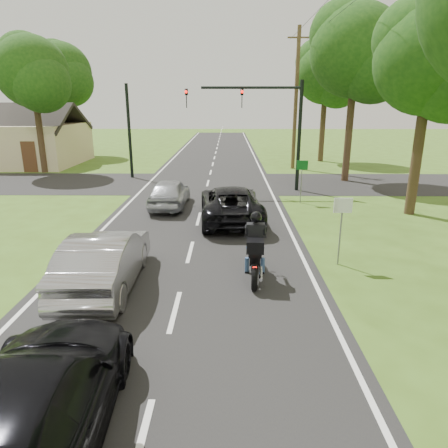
{
  "coord_description": "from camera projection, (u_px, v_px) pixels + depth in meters",
  "views": [
    {
      "loc": [
        1.28,
        -8.57,
        4.83
      ],
      "look_at": [
        1.15,
        3.0,
        1.3
      ],
      "focal_mm": 32.0,
      "sensor_mm": 36.0,
      "label": 1
    }
  ],
  "objects": [
    {
      "name": "sign_white",
      "position": [
        342.0,
        215.0,
        11.95
      ],
      "size": [
        0.55,
        0.07,
        2.12
      ],
      "color": "slate",
      "rests_on": "ground"
    },
    {
      "name": "silver_sedan",
      "position": [
        105.0,
        260.0,
        10.71
      ],
      "size": [
        1.73,
        4.7,
        1.54
      ],
      "primitive_type": "imported",
      "rotation": [
        0.0,
        0.0,
        3.16
      ],
      "color": "#A4A4A8",
      "rests_on": "road"
    },
    {
      "name": "tree_row_e",
      "position": [
        330.0,
        77.0,
        32.18
      ],
      "size": [
        5.28,
        5.12,
        9.61
      ],
      "color": "#332316",
      "rests_on": "ground"
    },
    {
      "name": "signal_pole_far",
      "position": [
        129.0,
        132.0,
        26.02
      ],
      "size": [
        0.2,
        0.2,
        6.0
      ],
      "primitive_type": "cylinder",
      "color": "black",
      "rests_on": "ground"
    },
    {
      "name": "road",
      "position": [
        202.0,
        207.0,
        19.18
      ],
      "size": [
        8.0,
        100.0,
        0.01
      ],
      "primitive_type": "cube",
      "color": "black",
      "rests_on": "ground"
    },
    {
      "name": "sign_green",
      "position": [
        302.0,
        171.0,
        19.6
      ],
      "size": [
        0.55,
        0.07,
        2.12
      ],
      "color": "slate",
      "rests_on": "ground"
    },
    {
      "name": "tree_row_c",
      "position": [
        438.0,
        66.0,
        16.11
      ],
      "size": [
        4.8,
        4.65,
        8.76
      ],
      "color": "#332316",
      "rests_on": "ground"
    },
    {
      "name": "motorcycle_rider",
      "position": [
        255.0,
        253.0,
        11.21
      ],
      "size": [
        0.65,
        2.3,
        1.98
      ],
      "rotation": [
        0.0,
        0.0,
        -0.07
      ],
      "color": "black",
      "rests_on": "ground"
    },
    {
      "name": "tree_left_near",
      "position": [
        35.0,
        76.0,
        26.76
      ],
      "size": [
        5.12,
        4.96,
        9.22
      ],
      "color": "#332316",
      "rests_on": "ground"
    },
    {
      "name": "cross_road",
      "position": [
        208.0,
        183.0,
        24.92
      ],
      "size": [
        60.0,
        7.0,
        0.01
      ],
      "primitive_type": "cube",
      "color": "black",
      "rests_on": "ground"
    },
    {
      "name": "tree_row_d",
      "position": [
        362.0,
        56.0,
        23.38
      ],
      "size": [
        5.76,
        5.58,
        10.45
      ],
      "color": "#332316",
      "rests_on": "ground"
    },
    {
      "name": "silver_suv",
      "position": [
        170.0,
        193.0,
        19.06
      ],
      "size": [
        1.73,
        4.09,
        1.38
      ],
      "primitive_type": "imported",
      "rotation": [
        0.0,
        0.0,
        3.12
      ],
      "color": "#AAADB2",
      "rests_on": "road"
    },
    {
      "name": "dark_car_behind",
      "position": [
        28.0,
        411.0,
        5.46
      ],
      "size": [
        2.47,
        5.43,
        1.54
      ],
      "primitive_type": "imported",
      "rotation": [
        0.0,
        0.0,
        3.2
      ],
      "color": "black",
      "rests_on": "road"
    },
    {
      "name": "dark_suv",
      "position": [
        231.0,
        203.0,
        16.85
      ],
      "size": [
        2.8,
        5.48,
        1.48
      ],
      "primitive_type": "imported",
      "rotation": [
        0.0,
        0.0,
        3.21
      ],
      "color": "black",
      "rests_on": "road"
    },
    {
      "name": "ground",
      "position": [
        175.0,
        312.0,
        9.62
      ],
      "size": [
        140.0,
        140.0,
        0.0
      ],
      "primitive_type": "plane",
      "color": "#3D5A19",
      "rests_on": "ground"
    },
    {
      "name": "tree_left_far",
      "position": [
        64.0,
        76.0,
        36.15
      ],
      "size": [
        5.76,
        5.58,
        10.14
      ],
      "color": "#332316",
      "rests_on": "ground"
    },
    {
      "name": "house",
      "position": [
        15.0,
        142.0,
        32.23
      ],
      "size": [
        10.2,
        8.0,
        4.84
      ],
      "color": "#CAB88C",
      "rests_on": "ground"
    },
    {
      "name": "traffic_signal",
      "position": [
        266.0,
        116.0,
        21.76
      ],
      "size": [
        6.38,
        0.44,
        6.0
      ],
      "color": "black",
      "rests_on": "ground"
    },
    {
      "name": "utility_pole_far",
      "position": [
        296.0,
        99.0,
        29.11
      ],
      "size": [
        1.6,
        0.28,
        10.0
      ],
      "color": "brown",
      "rests_on": "ground"
    }
  ]
}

